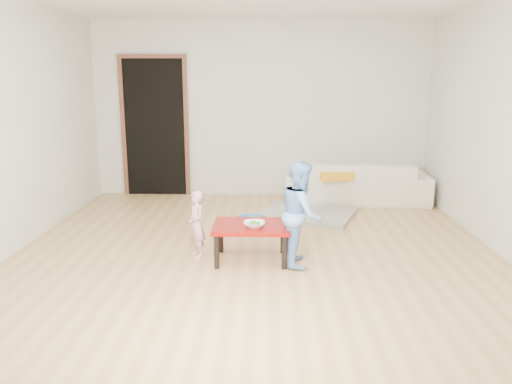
{
  "coord_description": "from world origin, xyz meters",
  "views": [
    {
      "loc": [
        0.12,
        -5.07,
        1.76
      ],
      "look_at": [
        0.0,
        -0.2,
        0.65
      ],
      "focal_mm": 35.0,
      "sensor_mm": 36.0,
      "label": 1
    }
  ],
  "objects_px": {
    "child_blue": "(301,213)",
    "red_table": "(251,242)",
    "basin": "(252,223)",
    "sofa": "(356,182)",
    "child_pink": "(197,224)",
    "bowl": "(254,224)"
  },
  "relations": [
    {
      "from": "red_table",
      "to": "child_blue",
      "type": "distance_m",
      "value": 0.58
    },
    {
      "from": "sofa",
      "to": "bowl",
      "type": "relative_size",
      "value": 9.93
    },
    {
      "from": "sofa",
      "to": "red_table",
      "type": "height_order",
      "value": "sofa"
    },
    {
      "from": "red_table",
      "to": "child_pink",
      "type": "bearing_deg",
      "value": 171.01
    },
    {
      "from": "child_pink",
      "to": "child_blue",
      "type": "height_order",
      "value": "child_blue"
    },
    {
      "from": "bowl",
      "to": "child_blue",
      "type": "relative_size",
      "value": 0.2
    },
    {
      "from": "sofa",
      "to": "child_blue",
      "type": "bearing_deg",
      "value": 71.9
    },
    {
      "from": "child_blue",
      "to": "red_table",
      "type": "bearing_deg",
      "value": 82.49
    },
    {
      "from": "basin",
      "to": "sofa",
      "type": "bearing_deg",
      "value": 42.66
    },
    {
      "from": "red_table",
      "to": "basin",
      "type": "xyz_separation_m",
      "value": [
        -0.03,
        1.09,
        -0.12
      ]
    },
    {
      "from": "red_table",
      "to": "child_blue",
      "type": "xyz_separation_m",
      "value": [
        0.48,
        -0.07,
        0.32
      ]
    },
    {
      "from": "sofa",
      "to": "child_blue",
      "type": "relative_size",
      "value": 2.03
    },
    {
      "from": "sofa",
      "to": "child_blue",
      "type": "distance_m",
      "value": 2.7
    },
    {
      "from": "sofa",
      "to": "bowl",
      "type": "height_order",
      "value": "sofa"
    },
    {
      "from": "red_table",
      "to": "basin",
      "type": "distance_m",
      "value": 1.1
    },
    {
      "from": "child_pink",
      "to": "basin",
      "type": "bearing_deg",
      "value": 122.48
    },
    {
      "from": "child_pink",
      "to": "basin",
      "type": "xyz_separation_m",
      "value": [
        0.51,
        1.01,
        -0.28
      ]
    },
    {
      "from": "sofa",
      "to": "child_pink",
      "type": "relative_size",
      "value": 3.01
    },
    {
      "from": "sofa",
      "to": "red_table",
      "type": "distance_m",
      "value": 2.84
    },
    {
      "from": "sofa",
      "to": "basin",
      "type": "relative_size",
      "value": 5.13
    },
    {
      "from": "child_blue",
      "to": "basin",
      "type": "xyz_separation_m",
      "value": [
        -0.52,
        1.16,
        -0.44
      ]
    },
    {
      "from": "red_table",
      "to": "bowl",
      "type": "relative_size",
      "value": 3.59
    }
  ]
}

